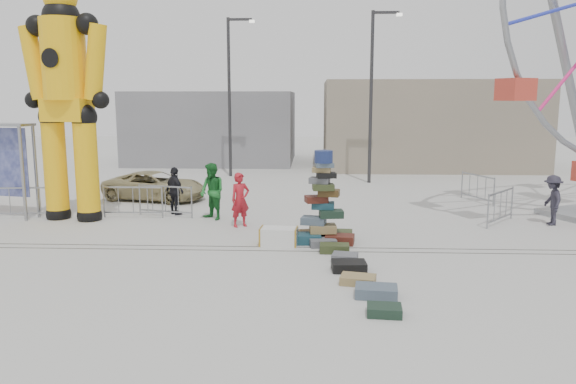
{
  "coord_description": "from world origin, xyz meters",
  "views": [
    {
      "loc": [
        0.28,
        -13.88,
        4.04
      ],
      "look_at": [
        -0.43,
        2.11,
        1.35
      ],
      "focal_mm": 35.0,
      "sensor_mm": 36.0,
      "label": 1
    }
  ],
  "objects_px": {
    "crash_test_dummy": "(66,93)",
    "pedestrian_green": "(212,192)",
    "lamp_post_right": "(373,88)",
    "pedestrian_black": "(175,191)",
    "suitcase_tower": "(323,217)",
    "parked_suv": "(155,186)",
    "steamer_trunk": "(279,236)",
    "lamp_post_left": "(231,89)",
    "barricade_dummy_b": "(133,202)",
    "barricade_wheel_back": "(477,188)",
    "barricade_dummy_a": "(25,203)",
    "barricade_dummy_c": "(165,201)",
    "pedestrian_grey": "(552,200)",
    "barricade_wheel_front": "(500,207)",
    "pedestrian_red": "(240,200)"
  },
  "relations": [
    {
      "from": "barricade_dummy_a",
      "to": "pedestrian_grey",
      "type": "relative_size",
      "value": 1.24
    },
    {
      "from": "lamp_post_right",
      "to": "pedestrian_black",
      "type": "height_order",
      "value": "lamp_post_right"
    },
    {
      "from": "lamp_post_left",
      "to": "barricade_dummy_b",
      "type": "xyz_separation_m",
      "value": [
        -1.91,
        -10.39,
        -3.93
      ]
    },
    {
      "from": "lamp_post_right",
      "to": "steamer_trunk",
      "type": "xyz_separation_m",
      "value": [
        -3.74,
        -11.75,
        -4.24
      ]
    },
    {
      "from": "parked_suv",
      "to": "pedestrian_green",
      "type": "bearing_deg",
      "value": -127.15
    },
    {
      "from": "pedestrian_black",
      "to": "barricade_dummy_a",
      "type": "bearing_deg",
      "value": 54.15
    },
    {
      "from": "lamp_post_left",
      "to": "barricade_dummy_b",
      "type": "relative_size",
      "value": 4.0
    },
    {
      "from": "crash_test_dummy",
      "to": "barricade_dummy_b",
      "type": "distance_m",
      "value": 4.14
    },
    {
      "from": "lamp_post_left",
      "to": "barricade_wheel_back",
      "type": "height_order",
      "value": "lamp_post_left"
    },
    {
      "from": "crash_test_dummy",
      "to": "barricade_dummy_c",
      "type": "relative_size",
      "value": 3.99
    },
    {
      "from": "barricade_dummy_b",
      "to": "barricade_wheel_front",
      "type": "relative_size",
      "value": 1.0
    },
    {
      "from": "barricade_dummy_a",
      "to": "pedestrian_black",
      "type": "height_order",
      "value": "pedestrian_black"
    },
    {
      "from": "barricade_wheel_back",
      "to": "barricade_wheel_front",
      "type": "bearing_deg",
      "value": -26.05
    },
    {
      "from": "barricade_dummy_c",
      "to": "pedestrian_grey",
      "type": "relative_size",
      "value": 1.24
    },
    {
      "from": "suitcase_tower",
      "to": "lamp_post_right",
      "type": "bearing_deg",
      "value": 77.83
    },
    {
      "from": "lamp_post_right",
      "to": "barricade_dummy_a",
      "type": "height_order",
      "value": "lamp_post_right"
    },
    {
      "from": "barricade_wheel_front",
      "to": "pedestrian_green",
      "type": "bearing_deg",
      "value": 127.94
    },
    {
      "from": "barricade_dummy_c",
      "to": "parked_suv",
      "type": "height_order",
      "value": "parked_suv"
    },
    {
      "from": "barricade_wheel_back",
      "to": "lamp_post_left",
      "type": "bearing_deg",
      "value": -143.55
    },
    {
      "from": "suitcase_tower",
      "to": "pedestrian_black",
      "type": "relative_size",
      "value": 1.56
    },
    {
      "from": "barricade_dummy_a",
      "to": "pedestrian_green",
      "type": "bearing_deg",
      "value": -5.07
    },
    {
      "from": "barricade_dummy_c",
      "to": "pedestrian_red",
      "type": "xyz_separation_m",
      "value": [
        2.77,
        -1.4,
        0.31
      ]
    },
    {
      "from": "suitcase_tower",
      "to": "steamer_trunk",
      "type": "bearing_deg",
      "value": -161.04
    },
    {
      "from": "lamp_post_left",
      "to": "pedestrian_grey",
      "type": "bearing_deg",
      "value": -42.49
    },
    {
      "from": "steamer_trunk",
      "to": "pedestrian_green",
      "type": "xyz_separation_m",
      "value": [
        -2.42,
        3.2,
        0.71
      ]
    },
    {
      "from": "suitcase_tower",
      "to": "barricade_wheel_back",
      "type": "bearing_deg",
      "value": 46.7
    },
    {
      "from": "barricade_dummy_a",
      "to": "barricade_dummy_c",
      "type": "relative_size",
      "value": 1.0
    },
    {
      "from": "suitcase_tower",
      "to": "barricade_wheel_front",
      "type": "height_order",
      "value": "suitcase_tower"
    },
    {
      "from": "barricade_wheel_back",
      "to": "pedestrian_green",
      "type": "xyz_separation_m",
      "value": [
        -9.81,
        -3.67,
        0.4
      ]
    },
    {
      "from": "barricade_wheel_front",
      "to": "pedestrian_green",
      "type": "xyz_separation_m",
      "value": [
        -9.44,
        0.21,
        0.4
      ]
    },
    {
      "from": "crash_test_dummy",
      "to": "pedestrian_green",
      "type": "bearing_deg",
      "value": 13.39
    },
    {
      "from": "suitcase_tower",
      "to": "pedestrian_green",
      "type": "bearing_deg",
      "value": 142.89
    },
    {
      "from": "barricade_dummy_b",
      "to": "pedestrian_black",
      "type": "xyz_separation_m",
      "value": [
        1.31,
        0.57,
        0.29
      ]
    },
    {
      "from": "lamp_post_right",
      "to": "pedestrian_black",
      "type": "relative_size",
      "value": 4.79
    },
    {
      "from": "barricade_dummy_b",
      "to": "pedestrian_green",
      "type": "bearing_deg",
      "value": -4.12
    },
    {
      "from": "parked_suv",
      "to": "barricade_dummy_a",
      "type": "bearing_deg",
      "value": 150.49
    },
    {
      "from": "parked_suv",
      "to": "barricade_dummy_b",
      "type": "bearing_deg",
      "value": -163.51
    },
    {
      "from": "steamer_trunk",
      "to": "pedestrian_green",
      "type": "distance_m",
      "value": 4.07
    },
    {
      "from": "steamer_trunk",
      "to": "barricade_dummy_b",
      "type": "xyz_separation_m",
      "value": [
        -5.17,
        3.36,
        0.31
      ]
    },
    {
      "from": "suitcase_tower",
      "to": "parked_suv",
      "type": "xyz_separation_m",
      "value": [
        -6.58,
        6.35,
        -0.16
      ]
    },
    {
      "from": "crash_test_dummy",
      "to": "parked_suv",
      "type": "bearing_deg",
      "value": 76.27
    },
    {
      "from": "lamp_post_left",
      "to": "pedestrian_red",
      "type": "bearing_deg",
      "value": -80.62
    },
    {
      "from": "barricade_wheel_back",
      "to": "steamer_trunk",
      "type": "bearing_deg",
      "value": -67.72
    },
    {
      "from": "barricade_dummy_b",
      "to": "barricade_wheel_back",
      "type": "relative_size",
      "value": 1.0
    },
    {
      "from": "parked_suv",
      "to": "pedestrian_grey",
      "type": "bearing_deg",
      "value": -92.2
    },
    {
      "from": "lamp_post_left",
      "to": "suitcase_tower",
      "type": "distance_m",
      "value": 14.57
    },
    {
      "from": "pedestrian_black",
      "to": "pedestrian_grey",
      "type": "bearing_deg",
      "value": -140.62
    },
    {
      "from": "lamp_post_right",
      "to": "lamp_post_left",
      "type": "height_order",
      "value": "same"
    },
    {
      "from": "lamp_post_right",
      "to": "barricade_wheel_front",
      "type": "distance_m",
      "value": 10.15
    },
    {
      "from": "barricade_dummy_c",
      "to": "steamer_trunk",
      "type": "bearing_deg",
      "value": -26.6
    }
  ]
}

